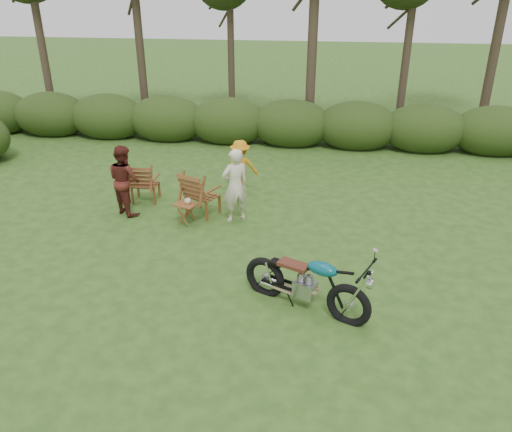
# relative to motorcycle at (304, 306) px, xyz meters

# --- Properties ---
(ground) EXTENTS (80.00, 80.00, 0.00)m
(ground) POSITION_rel_motorcycle_xyz_m (-0.95, -0.28, 0.00)
(ground) COLOR #264617
(ground) RESTS_ON ground
(tree_line) EXTENTS (22.52, 11.62, 8.14)m
(tree_line) POSITION_rel_motorcycle_xyz_m (-0.45, 9.46, 3.81)
(tree_line) COLOR #32261B
(tree_line) RESTS_ON ground
(motorcycle) EXTENTS (2.17, 1.53, 1.16)m
(motorcycle) POSITION_rel_motorcycle_xyz_m (0.00, 0.00, 0.00)
(motorcycle) COLOR #0B8697
(motorcycle) RESTS_ON ground
(lawn_chair_right) EXTENTS (0.92, 0.92, 1.02)m
(lawn_chair_right) POSITION_rel_motorcycle_xyz_m (-2.40, 3.14, 0.00)
(lawn_chair_right) COLOR #5C2F17
(lawn_chair_right) RESTS_ON ground
(lawn_chair_left) EXTENTS (0.69, 0.69, 0.94)m
(lawn_chair_left) POSITION_rel_motorcycle_xyz_m (-3.90, 3.68, 0.00)
(lawn_chair_left) COLOR brown
(lawn_chair_left) RESTS_ON ground
(side_table) EXTENTS (0.55, 0.51, 0.47)m
(side_table) POSITION_rel_motorcycle_xyz_m (-2.62, 2.60, 0.23)
(side_table) COLOR brown
(side_table) RESTS_ON ground
(cup) EXTENTS (0.15, 0.15, 0.10)m
(cup) POSITION_rel_motorcycle_xyz_m (-2.58, 2.61, 0.52)
(cup) COLOR #EEE1C4
(cup) RESTS_ON side_table
(adult_a) EXTENTS (0.69, 0.64, 1.59)m
(adult_a) POSITION_rel_motorcycle_xyz_m (-1.64, 2.93, 0.00)
(adult_a) COLOR beige
(adult_a) RESTS_ON ground
(adult_b) EXTENTS (0.94, 0.91, 1.53)m
(adult_b) POSITION_rel_motorcycle_xyz_m (-4.07, 2.99, 0.00)
(adult_b) COLOR #511C17
(adult_b) RESTS_ON ground
(child) EXTENTS (0.95, 0.73, 1.31)m
(child) POSITION_rel_motorcycle_xyz_m (-1.81, 4.47, 0.00)
(child) COLOR orange
(child) RESTS_ON ground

